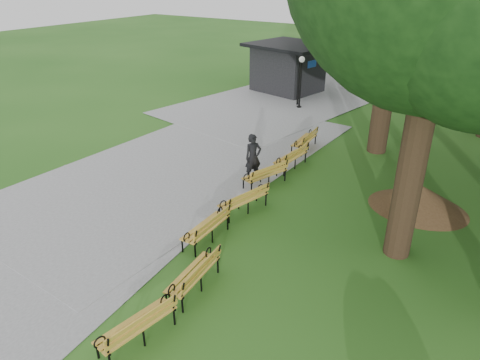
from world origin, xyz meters
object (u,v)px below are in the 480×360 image
Objects in this scene: bench_0 at (136,325)px; bench_5 at (291,157)px; dirt_mound at (419,197)px; bench_3 at (243,199)px; bench_2 at (206,227)px; person at (253,157)px; kiosk at (288,67)px; bench_1 at (193,274)px; lamp_post at (301,71)px; bench_4 at (265,174)px; bench_6 at (304,140)px.

bench_0 and bench_5 have the same top height.
bench_3 is at bearing -144.67° from dirt_mound.
person is at bearing -168.45° from bench_2.
kiosk is at bearing 133.86° from dirt_mound.
bench_1 is (-0.08, 1.96, 0.00)m from bench_0.
bench_2 is (6.13, -16.54, -1.07)m from kiosk.
lamp_post is at bearing -148.31° from bench_3.
bench_3 is (3.76, -11.57, -1.64)m from lamp_post.
kiosk is 2.53× the size of bench_0.
person is at bearing -90.00° from bench_4.
bench_4 is at bearing -160.70° from bench_0.
dirt_mound is 1.39× the size of bench_1.
person is 0.79m from bench_4.
kiosk is at bearing -147.75° from bench_5.
bench_4 is at bearing -172.66° from bench_1.
bench_3 reaches higher than dirt_mound.
bench_1 is (4.81, -15.44, -1.64)m from lamp_post.
kiosk is 10.20m from bench_6.
lamp_post is (2.36, -2.97, 0.57)m from kiosk.
bench_5 is at bearing -65.94° from lamp_post.
bench_1 is at bearing 26.98° from bench_2.
bench_4 is at bearing -155.09° from bench_3.
person reaches higher than dirt_mound.
bench_0 is 5.94m from bench_3.
person reaches higher than bench_3.
bench_6 is at bearing -157.96° from bench_4.
kiosk is 2.53× the size of bench_4.
bench_6 is at bearing -176.20° from bench_1.
bench_1 is at bearing -116.73° from dirt_mound.
bench_5 is (-0.36, 5.95, 0.00)m from bench_2.
bench_3 is (-4.67, -3.31, 0.01)m from dirt_mound.
bench_4 is (-1.46, 5.91, 0.00)m from bench_1.
kiosk reaches higher than lamp_post.
bench_0 is (4.89, -17.40, -1.64)m from lamp_post.
bench_0 is 1.00× the size of bench_1.
lamp_post reaches higher than bench_0.
bench_4 is at bearing -53.92° from kiosk.
bench_1 is at bearing -169.54° from bench_0.
bench_2 is 1.00× the size of bench_5.
lamp_post is at bearing -166.70° from bench_2.
bench_2 is (3.77, -13.58, -1.64)m from lamp_post.
kiosk reaches higher than bench_5.
bench_5 is at bearing -49.92° from kiosk.
bench_1 is at bearing -57.19° from kiosk.
lamp_post is 12.28m from bench_3.
bench_3 is at bearing -171.28° from bench_1.
bench_5 is at bearing 172.81° from dirt_mound.
bench_3 is at bearing -72.01° from lamp_post.
bench_4 is (-0.40, 2.04, 0.00)m from bench_3.
kiosk reaches higher than person.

